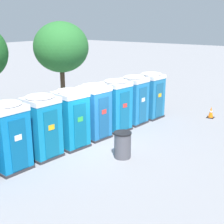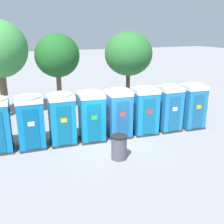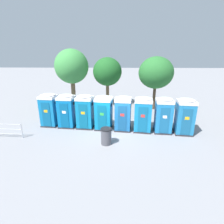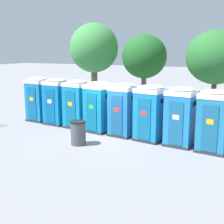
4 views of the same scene
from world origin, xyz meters
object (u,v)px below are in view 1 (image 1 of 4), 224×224
(portapotty_2, at_px, (42,126))
(portapotty_5, at_px, (116,105))
(portapotty_4, at_px, (95,111))
(portapotty_6, at_px, (134,99))
(trash_can, at_px, (123,145))
(portapotty_1, at_px, (9,136))
(street_tree_2, at_px, (61,47))
(portapotty_7, at_px, (151,95))
(portapotty_3, at_px, (71,118))
(traffic_cone, at_px, (211,112))

(portapotty_2, bearing_deg, portapotty_5, -6.72)
(portapotty_4, height_order, portapotty_6, same)
(portapotty_4, relative_size, trash_can, 2.42)
(portapotty_2, distance_m, trash_can, 3.23)
(portapotty_1, xyz_separation_m, street_tree_2, (7.55, 4.74, 2.36))
(portapotty_5, relative_size, trash_can, 2.42)
(portapotty_7, bearing_deg, portapotty_6, 171.59)
(portapotty_3, bearing_deg, traffic_cone, -24.52)
(portapotty_7, xyz_separation_m, street_tree_2, (-1.01, 5.73, 2.36))
(portapotty_3, xyz_separation_m, trash_can, (0.33, -2.39, -0.75))
(portapotty_5, distance_m, traffic_cone, 5.74)
(portapotty_6, bearing_deg, trash_can, -153.58)
(portapotty_3, xyz_separation_m, portapotty_7, (5.71, -0.63, 0.00))
(portapotty_2, xyz_separation_m, portapotty_6, (5.71, -0.64, 0.00))
(portapotty_2, relative_size, trash_can, 2.42)
(portapotty_2, relative_size, portapotty_3, 1.00)
(portapotty_4, distance_m, portapotty_7, 4.31)
(trash_can, height_order, traffic_cone, trash_can)
(portapotty_4, xyz_separation_m, trash_can, (-1.10, -2.27, -0.75))
(portapotty_6, bearing_deg, portapotty_4, 173.89)
(trash_can, xyz_separation_m, traffic_cone, (7.22, -1.05, -0.22))
(portapotty_3, height_order, trash_can, portapotty_3)
(traffic_cone, bearing_deg, portapotty_7, 123.19)
(trash_can, bearing_deg, portapotty_6, 26.42)
(portapotty_1, xyz_separation_m, trash_can, (3.18, -2.74, -0.75))
(portapotty_2, relative_size, street_tree_2, 0.49)
(portapotty_5, height_order, portapotty_6, same)
(portapotty_2, height_order, portapotty_4, same)
(street_tree_2, bearing_deg, portapotty_6, -94.26)
(portapotty_1, distance_m, portapotty_7, 8.62)
(portapotty_1, bearing_deg, portapotty_3, -6.97)
(trash_can, bearing_deg, portapotty_3, 97.90)
(portapotty_1, distance_m, portapotty_3, 2.87)
(trash_can, bearing_deg, portapotty_4, 64.15)
(street_tree_2, bearing_deg, traffic_cone, -71.55)
(street_tree_2, height_order, trash_can, street_tree_2)
(portapotty_1, height_order, portapotty_7, same)
(portapotty_5, bearing_deg, portapotty_2, 173.28)
(portapotty_5, bearing_deg, trash_can, -140.25)
(street_tree_2, distance_m, traffic_cone, 9.60)
(portapotty_7, relative_size, trash_can, 2.42)
(portapotty_1, relative_size, trash_can, 2.42)
(portapotty_2, distance_m, portapotty_6, 5.75)
(portapotty_3, bearing_deg, portapotty_4, -4.67)
(portapotty_7, bearing_deg, trash_can, -161.92)
(street_tree_2, relative_size, traffic_cone, 8.11)
(portapotty_5, xyz_separation_m, portapotty_6, (1.43, -0.14, 0.00))
(portapotty_6, relative_size, street_tree_2, 0.49)
(portapotty_6, distance_m, trash_can, 4.48)
(portapotty_5, xyz_separation_m, street_tree_2, (1.84, 5.38, 2.36))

